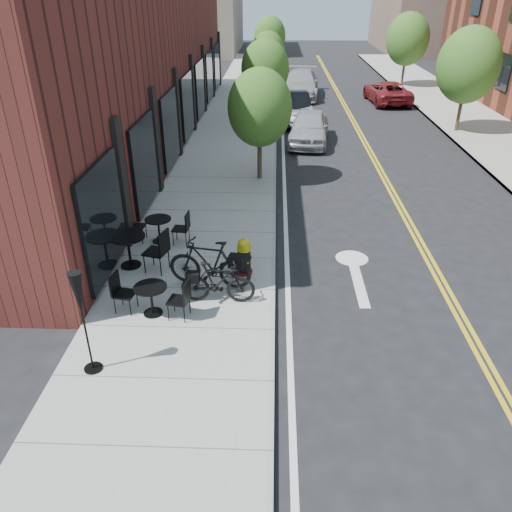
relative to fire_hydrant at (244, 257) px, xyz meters
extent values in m
plane|color=black|center=(0.76, -2.25, -0.56)|extent=(120.00, 120.00, 0.00)
cube|color=#9E9B93|center=(-1.24, 7.75, -0.50)|extent=(4.00, 70.00, 0.12)
cube|color=#4E1E19|center=(-5.74, 11.75, 2.94)|extent=(5.00, 28.00, 7.00)
cylinder|color=#382B1E|center=(0.16, 6.75, 0.36)|extent=(0.16, 0.16, 1.61)
ellipsoid|color=#2D5E1D|center=(0.16, 6.75, 2.05)|extent=(2.20, 2.20, 2.64)
cylinder|color=#382B1E|center=(0.16, 14.75, 0.40)|extent=(0.16, 0.16, 1.68)
ellipsoid|color=#2D5E1D|center=(0.16, 14.75, 2.16)|extent=(2.30, 2.30, 2.76)
cylinder|color=#382B1E|center=(0.16, 22.75, 0.34)|extent=(0.16, 0.16, 1.57)
ellipsoid|color=#2D5E1D|center=(0.16, 22.75, 1.97)|extent=(2.10, 2.10, 2.52)
cylinder|color=#382B1E|center=(0.16, 30.75, 0.41)|extent=(0.16, 0.16, 1.71)
ellipsoid|color=#2D5E1D|center=(0.16, 30.75, 2.23)|extent=(2.40, 2.40, 2.88)
cylinder|color=#382B1E|center=(9.36, 13.75, 0.47)|extent=(0.16, 0.16, 1.82)
ellipsoid|color=#2D5E1D|center=(9.36, 13.75, 2.50)|extent=(2.80, 2.80, 3.36)
cylinder|color=#382B1E|center=(9.36, 25.75, 0.47)|extent=(0.16, 0.16, 1.82)
ellipsoid|color=#2D5E1D|center=(9.36, 25.75, 2.50)|extent=(2.80, 2.80, 3.36)
cylinder|color=maroon|center=(0.00, 0.00, -0.41)|extent=(0.45, 0.45, 0.06)
cylinder|color=black|center=(0.00, 0.00, -0.11)|extent=(0.35, 0.35, 0.61)
cylinder|color=gold|center=(0.00, 0.00, 0.21)|extent=(0.39, 0.39, 0.04)
cylinder|color=gold|center=(0.00, 0.00, 0.29)|extent=(0.34, 0.34, 0.14)
ellipsoid|color=gold|center=(0.00, 0.00, 0.37)|extent=(0.33, 0.33, 0.18)
cylinder|color=gold|center=(0.00, 0.00, 0.46)|extent=(0.06, 0.06, 0.06)
imported|color=black|center=(-0.75, -0.61, 0.14)|extent=(2.02, 0.90, 1.17)
imported|color=black|center=(-0.50, -1.27, 0.05)|extent=(1.63, 0.48, 0.98)
cylinder|color=black|center=(-1.84, -1.79, -0.43)|extent=(0.47, 0.47, 0.03)
cylinder|color=black|center=(-1.84, -1.79, -0.11)|extent=(0.06, 0.06, 0.64)
cylinder|color=black|center=(-1.84, -1.79, 0.21)|extent=(0.81, 0.81, 0.03)
cylinder|color=black|center=(-2.84, 0.22, -0.43)|extent=(0.62, 0.62, 0.03)
cylinder|color=black|center=(-2.84, 0.22, -0.03)|extent=(0.08, 0.08, 0.80)
cylinder|color=black|center=(-2.84, 0.22, 0.37)|extent=(1.07, 1.07, 0.03)
cylinder|color=black|center=(-2.40, 1.57, -0.43)|extent=(0.44, 0.44, 0.03)
cylinder|color=black|center=(-2.40, 1.57, -0.11)|extent=(0.06, 0.06, 0.65)
cylinder|color=black|center=(-2.40, 1.57, 0.22)|extent=(0.76, 0.76, 0.03)
cylinder|color=black|center=(-2.56, -3.56, -0.42)|extent=(0.33, 0.33, 0.04)
cylinder|color=black|center=(-2.56, -3.56, 0.57)|extent=(0.04, 0.04, 1.98)
cone|color=black|center=(-2.56, -3.56, 1.17)|extent=(0.24, 0.24, 0.87)
imported|color=#A7AAAF|center=(2.20, 11.72, 0.14)|extent=(2.13, 4.31, 1.41)
imported|color=black|center=(1.60, 15.66, 0.16)|extent=(2.07, 4.57, 1.46)
imported|color=#A5A4A9|center=(2.20, 22.05, 0.23)|extent=(2.67, 5.64, 1.59)
imported|color=maroon|center=(7.31, 20.49, 0.07)|extent=(2.44, 4.68, 1.26)
camera|label=1|loc=(0.69, -10.44, 5.75)|focal=35.00mm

